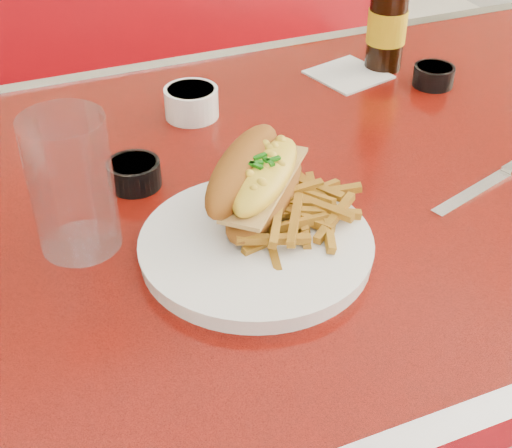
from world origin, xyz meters
name	(u,v)px	position (x,y,z in m)	size (l,w,h in m)	color
diner_table	(343,259)	(0.00, 0.00, 0.61)	(1.23, 0.83, 0.77)	red
booth_bench_far	(183,172)	(0.00, 0.81, 0.29)	(1.20, 0.51, 0.90)	#A00A12
dinner_plate	(256,246)	(-0.19, -0.12, 0.78)	(0.28, 0.28, 0.02)	white
mac_hoagie	(257,180)	(-0.16, -0.06, 0.82)	(0.20, 0.20, 0.09)	#8F5017
fries_pile	(301,208)	(-0.13, -0.11, 0.80)	(0.12, 0.11, 0.04)	#BE8320
fork	(298,219)	(-0.13, -0.11, 0.79)	(0.05, 0.14, 0.00)	silver
gravy_ramekin	(191,102)	(-0.15, 0.21, 0.79)	(0.08, 0.08, 0.04)	white
sauce_cup_left	(134,173)	(-0.27, 0.06, 0.79)	(0.08, 0.08, 0.03)	black
sauce_cup_right	(434,75)	(0.23, 0.16, 0.79)	(0.08, 0.08, 0.03)	black
beer_bottle	(389,12)	(0.19, 0.25, 0.86)	(0.07, 0.07, 0.25)	black
water_tumbler	(72,184)	(-0.36, -0.03, 0.85)	(0.09, 0.09, 0.16)	silver
knife	(500,175)	(0.16, -0.10, 0.77)	(0.21, 0.08, 0.01)	silver
paper_napkin	(348,75)	(0.13, 0.24, 0.77)	(0.11, 0.11, 0.00)	silver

